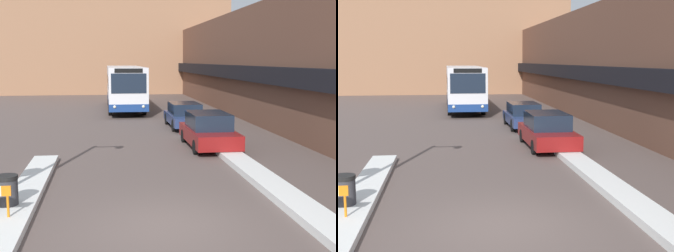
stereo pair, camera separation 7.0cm
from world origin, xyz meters
TOP-DOWN VIEW (x-y plane):
  - ground_plane at (0.00, 0.00)m, footprint 160.00×160.00m
  - building_row_right at (9.97, 24.00)m, footprint 5.50×60.00m
  - building_backdrop_far at (0.00, 46.03)m, footprint 26.00×8.00m
  - snow_bank_left at (-3.60, 2.90)m, footprint 0.90×9.67m
  - snow_bank_right at (3.60, 2.74)m, footprint 0.90×10.51m
  - city_bus at (0.24, 26.17)m, footprint 2.65×12.53m
  - parked_car_front at (3.20, 9.57)m, footprint 1.93×4.69m
  - parked_car_back at (3.20, 15.81)m, footprint 1.87×4.68m
  - trash_bin at (-3.84, 1.52)m, footprint 0.59×0.59m

SIDE VIEW (x-z plane):
  - ground_plane at x=0.00m, z-range 0.00..0.00m
  - snow_bank_left at x=-3.60m, z-range 0.00..0.19m
  - snow_bank_right at x=3.60m, z-range 0.00..0.22m
  - trash_bin at x=-3.84m, z-range 0.00..0.95m
  - parked_car_back at x=3.20m, z-range 0.01..1.42m
  - parked_car_front at x=3.20m, z-range -0.01..1.53m
  - city_bus at x=0.24m, z-range 0.15..3.49m
  - building_row_right at x=9.97m, z-range -0.01..7.15m
  - building_backdrop_far at x=0.00m, z-range 0.00..16.87m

